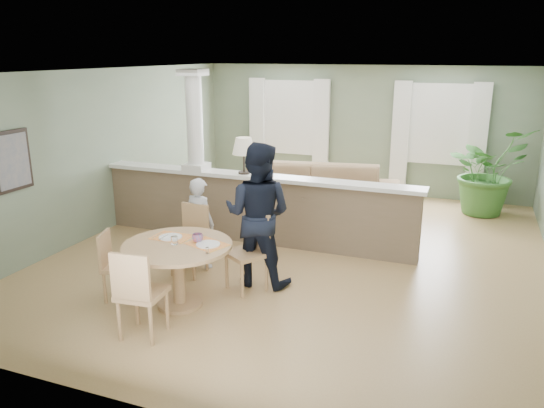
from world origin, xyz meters
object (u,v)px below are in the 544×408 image
at_px(man_person, 258,215).
at_px(chair_near, 138,291).
at_px(chair_side, 114,262).
at_px(chair_far_boy, 192,236).
at_px(chair_far_man, 251,247).
at_px(child_person, 200,223).
at_px(dining_table, 179,257).
at_px(sofa, 308,193).
at_px(houseplant, 487,171).

bearing_deg(man_person, chair_near, 68.87).
bearing_deg(chair_side, man_person, -71.86).
height_order(chair_far_boy, chair_far_man, chair_far_man).
xyz_separation_m(chair_side, child_person, (0.50, 1.28, 0.17)).
xyz_separation_m(child_person, man_person, (0.97, -0.22, 0.29)).
bearing_deg(dining_table, chair_near, -89.72).
bearing_deg(chair_side, dining_table, -99.90).
xyz_separation_m(chair_near, chair_side, (-0.84, 0.72, -0.08)).
relative_size(chair_far_man, chair_near, 1.00).
xyz_separation_m(sofa, child_person, (-0.74, -2.73, 0.17)).
xyz_separation_m(chair_far_boy, chair_side, (-0.47, -1.07, -0.05)).
relative_size(chair_far_man, chair_side, 1.17).
distance_m(chair_far_boy, child_person, 0.25).
bearing_deg(sofa, houseplant, 16.61).
height_order(dining_table, man_person, man_person).
distance_m(dining_table, chair_near, 0.84).
distance_m(houseplant, chair_far_man, 5.41).
relative_size(chair_far_boy, chair_side, 1.11).
bearing_deg(sofa, man_person, -95.49).
height_order(dining_table, chair_side, dining_table).
relative_size(sofa, dining_table, 2.52).
bearing_deg(chair_far_boy, sofa, 77.91).
xyz_separation_m(chair_far_man, child_person, (-0.95, 0.41, 0.09)).
height_order(chair_far_man, chair_side, chair_far_man).
bearing_deg(child_person, man_person, -178.86).
relative_size(sofa, child_person, 2.52).
bearing_deg(chair_near, houseplant, -124.33).
bearing_deg(chair_side, child_person, -38.93).
bearing_deg(chair_near, chair_far_boy, -83.97).
height_order(houseplant, child_person, houseplant).
relative_size(chair_far_man, child_person, 0.78).
bearing_deg(chair_near, child_person, -85.83).
xyz_separation_m(sofa, man_person, (0.23, -2.95, 0.46)).
relative_size(houseplant, man_person, 0.87).
xyz_separation_m(chair_far_man, man_person, (0.02, 0.19, 0.39)).
xyz_separation_m(sofa, chair_far_man, (0.21, -3.13, 0.08)).
relative_size(houseplant, dining_table, 1.26).
bearing_deg(chair_far_boy, child_person, 86.18).
height_order(houseplant, chair_far_boy, houseplant).
relative_size(dining_table, chair_far_man, 1.29).
distance_m(houseplant, chair_far_boy, 5.83).
height_order(chair_far_boy, man_person, man_person).
bearing_deg(chair_near, dining_table, -95.43).
distance_m(chair_near, chair_side, 1.11).
distance_m(dining_table, child_person, 1.22).
bearing_deg(chair_side, chair_near, -148.30).
distance_m(dining_table, chair_far_man, 0.98).
xyz_separation_m(sofa, houseplant, (3.00, 1.50, 0.34)).
bearing_deg(chair_far_man, sofa, 126.75).
xyz_separation_m(sofa, chair_far_boy, (-0.77, -2.94, 0.05)).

